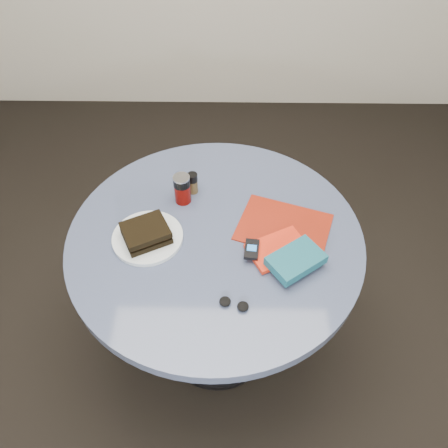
{
  "coord_description": "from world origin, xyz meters",
  "views": [
    {
      "loc": [
        0.04,
        -0.97,
        1.86
      ],
      "look_at": [
        0.03,
        0.0,
        0.8
      ],
      "focal_mm": 35.0,
      "sensor_mm": 36.0,
      "label": 1
    }
  ],
  "objects_px": {
    "pepper_grinder": "(193,183)",
    "red_book": "(278,249)",
    "plate": "(148,237)",
    "magazine": "(284,227)",
    "soda_can": "(182,189)",
    "novel": "(296,260)",
    "headphones": "(234,304)",
    "sandwich": "(146,233)",
    "mp3_player": "(252,249)",
    "table": "(216,263)"
  },
  "relations": [
    {
      "from": "pepper_grinder",
      "to": "mp3_player",
      "type": "distance_m",
      "value": 0.36
    },
    {
      "from": "soda_can",
      "to": "table",
      "type": "bearing_deg",
      "value": -53.05
    },
    {
      "from": "sandwich",
      "to": "soda_can",
      "type": "bearing_deg",
      "value": 61.6
    },
    {
      "from": "headphones",
      "to": "soda_can",
      "type": "bearing_deg",
      "value": 112.63
    },
    {
      "from": "table",
      "to": "pepper_grinder",
      "type": "bearing_deg",
      "value": 112.71
    },
    {
      "from": "headphones",
      "to": "red_book",
      "type": "bearing_deg",
      "value": 55.1
    },
    {
      "from": "mp3_player",
      "to": "headphones",
      "type": "relative_size",
      "value": 0.87
    },
    {
      "from": "sandwich",
      "to": "table",
      "type": "bearing_deg",
      "value": 8.69
    },
    {
      "from": "table",
      "to": "soda_can",
      "type": "distance_m",
      "value": 0.3
    },
    {
      "from": "sandwich",
      "to": "magazine",
      "type": "distance_m",
      "value": 0.47
    },
    {
      "from": "pepper_grinder",
      "to": "magazine",
      "type": "relative_size",
      "value": 0.28
    },
    {
      "from": "plate",
      "to": "soda_can",
      "type": "xyz_separation_m",
      "value": [
        0.1,
        0.19,
        0.05
      ]
    },
    {
      "from": "pepper_grinder",
      "to": "red_book",
      "type": "distance_m",
      "value": 0.41
    },
    {
      "from": "pepper_grinder",
      "to": "magazine",
      "type": "xyz_separation_m",
      "value": [
        0.32,
        -0.17,
        -0.04
      ]
    },
    {
      "from": "mp3_player",
      "to": "soda_can",
      "type": "bearing_deg",
      "value": 134.19
    },
    {
      "from": "plate",
      "to": "red_book",
      "type": "distance_m",
      "value": 0.43
    },
    {
      "from": "novel",
      "to": "mp3_player",
      "type": "bearing_deg",
      "value": 124.69
    },
    {
      "from": "pepper_grinder",
      "to": "novel",
      "type": "distance_m",
      "value": 0.48
    },
    {
      "from": "red_book",
      "to": "mp3_player",
      "type": "relative_size",
      "value": 2.25
    },
    {
      "from": "magazine",
      "to": "novel",
      "type": "height_order",
      "value": "novel"
    },
    {
      "from": "red_book",
      "to": "soda_can",
      "type": "bearing_deg",
      "value": 117.58
    },
    {
      "from": "mp3_player",
      "to": "headphones",
      "type": "distance_m",
      "value": 0.2
    },
    {
      "from": "table",
      "to": "mp3_player",
      "type": "height_order",
      "value": "mp3_player"
    },
    {
      "from": "table",
      "to": "novel",
      "type": "height_order",
      "value": "novel"
    },
    {
      "from": "magazine",
      "to": "mp3_player",
      "type": "relative_size",
      "value": 3.63
    },
    {
      "from": "sandwich",
      "to": "pepper_grinder",
      "type": "height_order",
      "value": "pepper_grinder"
    },
    {
      "from": "table",
      "to": "plate",
      "type": "height_order",
      "value": "plate"
    },
    {
      "from": "pepper_grinder",
      "to": "red_book",
      "type": "xyz_separation_m",
      "value": [
        0.29,
        -0.28,
        -0.03
      ]
    },
    {
      "from": "plate",
      "to": "mp3_player",
      "type": "distance_m",
      "value": 0.35
    },
    {
      "from": "plate",
      "to": "novel",
      "type": "bearing_deg",
      "value": -13.04
    },
    {
      "from": "red_book",
      "to": "table",
      "type": "bearing_deg",
      "value": 133.36
    },
    {
      "from": "magazine",
      "to": "red_book",
      "type": "bearing_deg",
      "value": -85.47
    },
    {
      "from": "magazine",
      "to": "plate",
      "type": "bearing_deg",
      "value": -153.64
    },
    {
      "from": "plate",
      "to": "novel",
      "type": "height_order",
      "value": "novel"
    },
    {
      "from": "soda_can",
      "to": "pepper_grinder",
      "type": "relative_size",
      "value": 1.33
    },
    {
      "from": "table",
      "to": "plate",
      "type": "xyz_separation_m",
      "value": [
        -0.22,
        -0.03,
        0.17
      ]
    },
    {
      "from": "soda_can",
      "to": "novel",
      "type": "relative_size",
      "value": 0.66
    },
    {
      "from": "sandwich",
      "to": "plate",
      "type": "bearing_deg",
      "value": 86.81
    },
    {
      "from": "plate",
      "to": "magazine",
      "type": "xyz_separation_m",
      "value": [
        0.46,
        0.06,
        -0.0
      ]
    },
    {
      "from": "mp3_player",
      "to": "sandwich",
      "type": "bearing_deg",
      "value": 171.25
    },
    {
      "from": "soda_can",
      "to": "headphones",
      "type": "relative_size",
      "value": 1.16
    },
    {
      "from": "plate",
      "to": "magazine",
      "type": "height_order",
      "value": "plate"
    },
    {
      "from": "sandwich",
      "to": "pepper_grinder",
      "type": "distance_m",
      "value": 0.28
    },
    {
      "from": "table",
      "to": "sandwich",
      "type": "height_order",
      "value": "sandwich"
    },
    {
      "from": "sandwich",
      "to": "headphones",
      "type": "height_order",
      "value": "sandwich"
    },
    {
      "from": "mp3_player",
      "to": "headphones",
      "type": "height_order",
      "value": "mp3_player"
    },
    {
      "from": "table",
      "to": "magazine",
      "type": "bearing_deg",
      "value": 7.86
    },
    {
      "from": "sandwich",
      "to": "novel",
      "type": "relative_size",
      "value": 1.08
    },
    {
      "from": "sandwich",
      "to": "pepper_grinder",
      "type": "bearing_deg",
      "value": 60.1
    },
    {
      "from": "sandwich",
      "to": "novel",
      "type": "xyz_separation_m",
      "value": [
        0.48,
        -0.1,
        -0.0
      ]
    }
  ]
}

